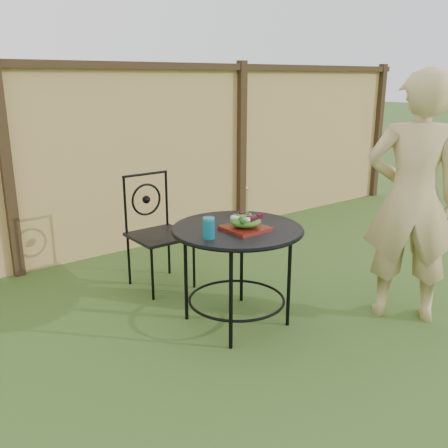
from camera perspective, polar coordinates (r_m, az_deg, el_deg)
name	(u,v)px	position (r m, az deg, el deg)	size (l,w,h in m)	color
ground	(290,322)	(3.76, 7.59, -11.00)	(60.00, 60.00, 0.00)	#264616
fence	(140,157)	(5.17, -9.61, 7.60)	(8.00, 0.12, 1.90)	#F2C877
patio_table	(237,246)	(3.49, 1.50, -2.56)	(0.92, 0.92, 0.72)	black
patio_chair	(156,228)	(4.23, -7.73, -0.46)	(0.46, 0.46, 0.95)	black
diner	(412,199)	(3.76, 20.69, 2.66)	(0.65, 0.43, 1.79)	tan
salad_plate	(245,228)	(3.38, 2.47, -0.51)	(0.27, 0.27, 0.02)	#451309
salad	(246,221)	(3.37, 2.48, 0.34)	(0.21, 0.21, 0.08)	#235614
fork	(247,202)	(3.34, 2.64, 2.51)	(0.01, 0.01, 0.18)	silver
drinking_glass	(209,228)	(3.20, -1.74, -0.45)	(0.08, 0.08, 0.14)	#0B6881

